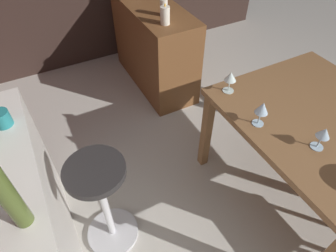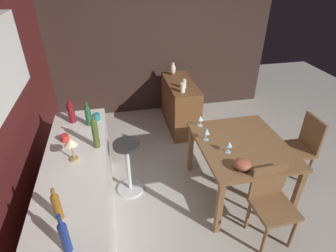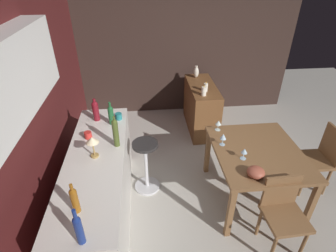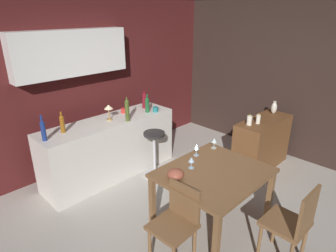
{
  "view_description": "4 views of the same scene",
  "coord_description": "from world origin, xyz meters",
  "px_view_note": "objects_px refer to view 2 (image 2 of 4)",
  "views": [
    {
      "loc": [
        -0.58,
        1.0,
        1.88
      ],
      "look_at": [
        0.22,
        0.58,
        0.97
      ],
      "focal_mm": 30.63,
      "sensor_mm": 36.0,
      "label": 1
    },
    {
      "loc": [
        -2.3,
        1.0,
        2.55
      ],
      "look_at": [
        0.16,
        0.48,
        1.02
      ],
      "focal_mm": 29.29,
      "sensor_mm": 36.0,
      "label": 2
    },
    {
      "loc": [
        -2.3,
        0.92,
        2.63
      ],
      "look_at": [
        0.31,
        0.65,
        0.98
      ],
      "focal_mm": 28.52,
      "sensor_mm": 36.0,
      "label": 3
    },
    {
      "loc": [
        -2.3,
        -2.0,
        2.41
      ],
      "look_at": [
        0.19,
        0.48,
        1.0
      ],
      "focal_mm": 30.92,
      "sensor_mm": 36.0,
      "label": 4
    }
  ],
  "objects_px": {
    "dining_table": "(241,149)",
    "wine_bottle_ruby": "(71,111)",
    "cup_teal": "(96,117)",
    "wine_bottle_green": "(88,115)",
    "bar_stool": "(128,166)",
    "pillar_candle_short": "(184,84)",
    "wine_glass_left": "(207,132)",
    "cup_red": "(65,138)",
    "vase_ceramic_ivory": "(173,69)",
    "chair_near_window": "(271,202)",
    "fruit_bowl": "(242,164)",
    "wine_bottle_amber": "(57,205)",
    "sideboard_cabinet": "(180,105)",
    "wine_bottle_cobalt": "(64,235)",
    "wine_glass_right": "(229,145)",
    "wine_bottle_olive": "(95,132)",
    "pillar_candle_tall": "(183,88)",
    "counter_lamp": "(71,144)",
    "chair_by_doorway": "(300,146)",
    "wine_glass_center": "(200,118)"
  },
  "relations": [
    {
      "from": "cup_teal",
      "to": "vase_ceramic_ivory",
      "type": "xyz_separation_m",
      "value": [
        1.48,
        -1.28,
        -0.02
      ]
    },
    {
      "from": "wine_bottle_ruby",
      "to": "wine_bottle_cobalt",
      "type": "relative_size",
      "value": 0.88
    },
    {
      "from": "wine_bottle_olive",
      "to": "pillar_candle_tall",
      "type": "bearing_deg",
      "value": -43.63
    },
    {
      "from": "wine_glass_center",
      "to": "wine_bottle_ruby",
      "type": "distance_m",
      "value": 1.56
    },
    {
      "from": "chair_near_window",
      "to": "wine_bottle_cobalt",
      "type": "relative_size",
      "value": 2.48
    },
    {
      "from": "chair_near_window",
      "to": "wine_bottle_ruby",
      "type": "xyz_separation_m",
      "value": [
        1.28,
        1.94,
        0.58
      ]
    },
    {
      "from": "chair_near_window",
      "to": "wine_bottle_olive",
      "type": "xyz_separation_m",
      "value": [
        0.7,
        1.66,
        0.61
      ]
    },
    {
      "from": "fruit_bowl",
      "to": "cup_red",
      "type": "relative_size",
      "value": 1.52
    },
    {
      "from": "dining_table",
      "to": "counter_lamp",
      "type": "height_order",
      "value": "counter_lamp"
    },
    {
      "from": "bar_stool",
      "to": "pillar_candle_short",
      "type": "xyz_separation_m",
      "value": [
        1.21,
        -1.01,
        0.5
      ]
    },
    {
      "from": "cup_teal",
      "to": "wine_bottle_green",
      "type": "bearing_deg",
      "value": 142.81
    },
    {
      "from": "chair_near_window",
      "to": "wine_bottle_amber",
      "type": "distance_m",
      "value": 2.01
    },
    {
      "from": "fruit_bowl",
      "to": "pillar_candle_short",
      "type": "distance_m",
      "value": 1.92
    },
    {
      "from": "vase_ceramic_ivory",
      "to": "wine_bottle_green",
      "type": "bearing_deg",
      "value": 139.39
    },
    {
      "from": "cup_red",
      "to": "vase_ceramic_ivory",
      "type": "bearing_deg",
      "value": -40.52
    },
    {
      "from": "chair_by_doorway",
      "to": "pillar_candle_short",
      "type": "xyz_separation_m",
      "value": [
        1.4,
        1.18,
        0.39
      ]
    },
    {
      "from": "wine_bottle_ruby",
      "to": "wine_bottle_olive",
      "type": "bearing_deg",
      "value": -153.59
    },
    {
      "from": "dining_table",
      "to": "pillar_candle_tall",
      "type": "relative_size",
      "value": 6.95
    },
    {
      "from": "sideboard_cabinet",
      "to": "cup_teal",
      "type": "distance_m",
      "value": 1.81
    },
    {
      "from": "wine_glass_right",
      "to": "pillar_candle_short",
      "type": "relative_size",
      "value": 0.85
    },
    {
      "from": "wine_bottle_amber",
      "to": "wine_bottle_green",
      "type": "xyz_separation_m",
      "value": [
        1.34,
        -0.17,
        -0.0
      ]
    },
    {
      "from": "wine_bottle_amber",
      "to": "counter_lamp",
      "type": "distance_m",
      "value": 0.7
    },
    {
      "from": "sideboard_cabinet",
      "to": "wine_bottle_cobalt",
      "type": "height_order",
      "value": "wine_bottle_cobalt"
    },
    {
      "from": "wine_glass_center",
      "to": "vase_ceramic_ivory",
      "type": "distance_m",
      "value": 1.62
    },
    {
      "from": "wine_bottle_olive",
      "to": "wine_bottle_green",
      "type": "relative_size",
      "value": 1.23
    },
    {
      "from": "dining_table",
      "to": "wine_bottle_ruby",
      "type": "distance_m",
      "value": 2.03
    },
    {
      "from": "chair_near_window",
      "to": "wine_glass_left",
      "type": "xyz_separation_m",
      "value": [
        0.81,
        0.43,
        0.39
      ]
    },
    {
      "from": "chair_by_doorway",
      "to": "wine_glass_left",
      "type": "height_order",
      "value": "chair_by_doorway"
    },
    {
      "from": "fruit_bowl",
      "to": "pillar_candle_short",
      "type": "bearing_deg",
      "value": 2.96
    },
    {
      "from": "sideboard_cabinet",
      "to": "wine_bottle_cobalt",
      "type": "xyz_separation_m",
      "value": [
        -2.83,
        1.49,
        0.64
      ]
    },
    {
      "from": "wine_glass_right",
      "to": "dining_table",
      "type": "bearing_deg",
      "value": -61.82
    },
    {
      "from": "cup_red",
      "to": "pillar_candle_short",
      "type": "relative_size",
      "value": 0.73
    },
    {
      "from": "wine_glass_left",
      "to": "wine_glass_center",
      "type": "distance_m",
      "value": 0.32
    },
    {
      "from": "wine_glass_left",
      "to": "wine_glass_center",
      "type": "bearing_deg",
      "value": -5.13
    },
    {
      "from": "dining_table",
      "to": "wine_bottle_green",
      "type": "relative_size",
      "value": 3.95
    },
    {
      "from": "wine_glass_right",
      "to": "pillar_candle_short",
      "type": "bearing_deg",
      "value": 2.51
    },
    {
      "from": "chair_near_window",
      "to": "fruit_bowl",
      "type": "bearing_deg",
      "value": 45.5
    },
    {
      "from": "bar_stool",
      "to": "wine_glass_left",
      "type": "xyz_separation_m",
      "value": [
        -0.14,
        -0.92,
        0.46
      ]
    },
    {
      "from": "counter_lamp",
      "to": "vase_ceramic_ivory",
      "type": "bearing_deg",
      "value": -33.72
    },
    {
      "from": "fruit_bowl",
      "to": "wine_bottle_cobalt",
      "type": "relative_size",
      "value": 0.54
    },
    {
      "from": "pillar_candle_tall",
      "to": "cup_red",
      "type": "bearing_deg",
      "value": 125.57
    },
    {
      "from": "fruit_bowl",
      "to": "bar_stool",
      "type": "bearing_deg",
      "value": 57.56
    },
    {
      "from": "dining_table",
      "to": "cup_red",
      "type": "xyz_separation_m",
      "value": [
        0.23,
        1.94,
        0.28
      ]
    },
    {
      "from": "wine_glass_right",
      "to": "wine_bottle_olive",
      "type": "xyz_separation_m",
      "value": [
        0.17,
        1.38,
        0.23
      ]
    },
    {
      "from": "wine_bottle_ruby",
      "to": "counter_lamp",
      "type": "height_order",
      "value": "wine_bottle_ruby"
    },
    {
      "from": "dining_table",
      "to": "wine_bottle_olive",
      "type": "relative_size",
      "value": 3.21
    },
    {
      "from": "wine_bottle_amber",
      "to": "counter_lamp",
      "type": "xyz_separation_m",
      "value": [
        0.7,
        -0.05,
        0.05
      ]
    },
    {
      "from": "wine_glass_right",
      "to": "cup_red",
      "type": "distance_m",
      "value": 1.75
    },
    {
      "from": "wine_glass_center",
      "to": "counter_lamp",
      "type": "relative_size",
      "value": 0.59
    },
    {
      "from": "dining_table",
      "to": "pillar_candle_short",
      "type": "height_order",
      "value": "pillar_candle_short"
    }
  ]
}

